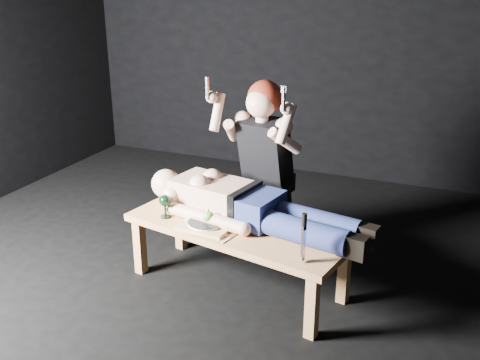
# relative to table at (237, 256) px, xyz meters

# --- Properties ---
(ground) EXTENTS (5.00, 5.00, 0.00)m
(ground) POSITION_rel_table_xyz_m (-0.17, -0.08, -0.23)
(ground) COLOR black
(ground) RESTS_ON ground
(back_wall) EXTENTS (5.00, 0.00, 5.00)m
(back_wall) POSITION_rel_table_xyz_m (-0.17, 2.42, 1.27)
(back_wall) COLOR black
(back_wall) RESTS_ON ground
(table) EXTENTS (1.56, 0.82, 0.45)m
(table) POSITION_rel_table_xyz_m (0.00, 0.00, 0.00)
(table) COLOR tan
(table) RESTS_ON ground
(lying_man) EXTENTS (1.60, 0.75, 0.27)m
(lying_man) POSITION_rel_table_xyz_m (0.07, 0.10, 0.36)
(lying_man) COLOR #D5A68A
(lying_man) RESTS_ON table
(kneeling_woman) EXTENTS (0.87, 0.94, 1.35)m
(kneeling_woman) POSITION_rel_table_xyz_m (0.02, 0.58, 0.45)
(kneeling_woman) COLOR black
(kneeling_woman) RESTS_ON ground
(serving_tray) EXTENTS (0.36, 0.27, 0.02)m
(serving_tray) POSITION_rel_table_xyz_m (-0.18, -0.10, 0.24)
(serving_tray) COLOR tan
(serving_tray) RESTS_ON table
(plate) EXTENTS (0.24, 0.24, 0.02)m
(plate) POSITION_rel_table_xyz_m (-0.18, -0.10, 0.25)
(plate) COLOR white
(plate) RESTS_ON serving_tray
(apple) EXTENTS (0.07, 0.07, 0.07)m
(apple) POSITION_rel_table_xyz_m (-0.16, -0.09, 0.30)
(apple) COLOR green
(apple) RESTS_ON plate
(goblet) EXTENTS (0.09, 0.09, 0.16)m
(goblet) POSITION_rel_table_xyz_m (-0.49, -0.07, 0.31)
(goblet) COLOR black
(goblet) RESTS_ON table
(fork_flat) EXTENTS (0.04, 0.16, 0.01)m
(fork_flat) POSITION_rel_table_xyz_m (-0.36, -0.10, 0.23)
(fork_flat) COLOR #B2B2B7
(fork_flat) RESTS_ON table
(knife_flat) EXTENTS (0.04, 0.16, 0.01)m
(knife_flat) POSITION_rel_table_xyz_m (0.03, -0.19, 0.23)
(knife_flat) COLOR #B2B2B7
(knife_flat) RESTS_ON table
(spoon_flat) EXTENTS (0.04, 0.16, 0.01)m
(spoon_flat) POSITION_rel_table_xyz_m (-0.02, -0.10, 0.23)
(spoon_flat) COLOR #B2B2B7
(spoon_flat) RESTS_ON table
(carving_knife) EXTENTS (0.05, 0.05, 0.30)m
(carving_knife) POSITION_rel_table_xyz_m (0.53, -0.29, 0.38)
(carving_knife) COLOR #B2B2B7
(carving_knife) RESTS_ON table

